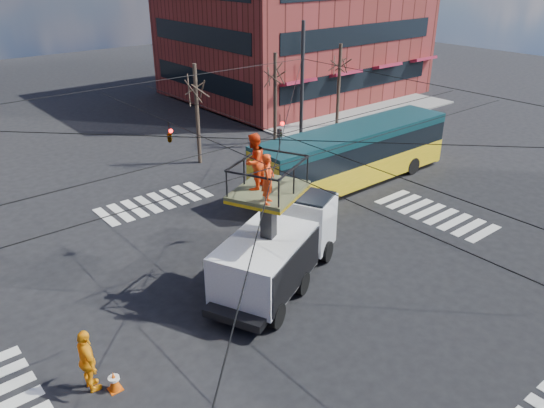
{
  "coord_description": "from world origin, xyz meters",
  "views": [
    {
      "loc": [
        -11.1,
        -12.96,
        11.47
      ],
      "look_at": [
        1.27,
        2.03,
        2.41
      ],
      "focal_mm": 35.0,
      "sensor_mm": 36.0,
      "label": 1
    }
  ],
  "objects_px": {
    "city_bus": "(353,155)",
    "flagger": "(310,225)",
    "traffic_cone": "(114,381)",
    "worker_ground": "(88,361)",
    "utility_truck": "(278,235)"
  },
  "relations": [
    {
      "from": "city_bus",
      "to": "flagger",
      "type": "xyz_separation_m",
      "value": [
        -6.41,
        -3.39,
        -0.87
      ]
    },
    {
      "from": "city_bus",
      "to": "traffic_cone",
      "type": "distance_m",
      "value": 18.03
    },
    {
      "from": "utility_truck",
      "to": "traffic_cone",
      "type": "xyz_separation_m",
      "value": [
        -7.38,
        -1.4,
        -1.7
      ]
    },
    {
      "from": "utility_truck",
      "to": "city_bus",
      "type": "height_order",
      "value": "utility_truck"
    },
    {
      "from": "traffic_cone",
      "to": "flagger",
      "type": "height_order",
      "value": "flagger"
    },
    {
      "from": "utility_truck",
      "to": "flagger",
      "type": "relative_size",
      "value": 4.27
    },
    {
      "from": "flagger",
      "to": "city_bus",
      "type": "bearing_deg",
      "value": 78.1
    },
    {
      "from": "city_bus",
      "to": "utility_truck",
      "type": "bearing_deg",
      "value": -152.66
    },
    {
      "from": "utility_truck",
      "to": "city_bus",
      "type": "xyz_separation_m",
      "value": [
        9.47,
        4.84,
        -0.3
      ]
    },
    {
      "from": "worker_ground",
      "to": "utility_truck",
      "type": "bearing_deg",
      "value": -81.62
    },
    {
      "from": "traffic_cone",
      "to": "flagger",
      "type": "bearing_deg",
      "value": 15.26
    },
    {
      "from": "worker_ground",
      "to": "city_bus",
      "type": "bearing_deg",
      "value": -70.01
    },
    {
      "from": "utility_truck",
      "to": "traffic_cone",
      "type": "height_order",
      "value": "utility_truck"
    },
    {
      "from": "traffic_cone",
      "to": "worker_ground",
      "type": "height_order",
      "value": "worker_ground"
    },
    {
      "from": "flagger",
      "to": "utility_truck",
      "type": "bearing_deg",
      "value": -104.51
    }
  ]
}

